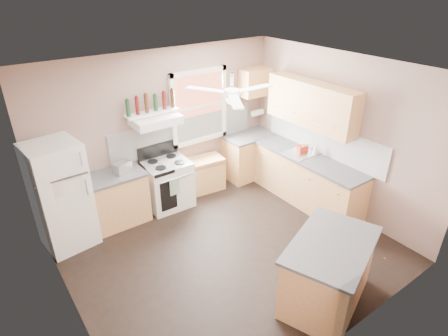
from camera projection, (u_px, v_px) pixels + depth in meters
floor at (230, 249)px, 5.73m from camera, size 4.50×4.50×0.00m
ceiling at (232, 72)px, 4.48m from camera, size 4.50×4.50×0.00m
wall_back at (162, 128)px, 6.55m from camera, size 4.50×0.05×2.70m
wall_right at (339, 134)px, 6.29m from camera, size 0.05×4.00×2.70m
wall_left at (58, 232)px, 3.92m from camera, size 0.05×4.00×2.70m
backsplash_back at (185, 132)px, 6.84m from camera, size 2.90×0.03×0.55m
backsplash_right at (322, 139)px, 6.56m from camera, size 0.03×2.60×0.55m
window_view at (199, 107)px, 6.80m from camera, size 1.00×0.02×1.20m
window_frame at (199, 107)px, 6.78m from camera, size 1.16×0.07×1.36m
refrigerator at (61, 196)px, 5.51m from camera, size 0.79×0.77×1.68m
base_cabinet_left at (118, 199)px, 6.19m from camera, size 0.90×0.60×0.86m
counter_left at (114, 175)px, 5.99m from camera, size 0.92×0.62×0.04m
toaster at (122, 167)px, 5.99m from camera, size 0.32×0.25×0.18m
stove at (168, 184)px, 6.65m from camera, size 0.79×0.67×0.86m
range_hood at (156, 120)px, 6.11m from camera, size 0.78×0.50×0.14m
bottle_shelf at (152, 113)px, 6.15m from camera, size 0.90×0.26×0.03m
cart at (206, 174)px, 7.20m from camera, size 0.70×0.51×0.65m
base_cabinet_corner at (249, 156)px, 7.66m from camera, size 1.00×0.60×0.86m
base_cabinet_right at (307, 180)px, 6.76m from camera, size 0.60×2.20×0.86m
counter_corner at (250, 136)px, 7.45m from camera, size 1.02×0.62×0.04m
counter_right at (309, 158)px, 6.55m from camera, size 0.62×2.22×0.04m
sink at (301, 153)px, 6.68m from camera, size 0.55×0.45×0.03m
faucet at (307, 147)px, 6.73m from camera, size 0.03×0.03×0.14m
upper_cabinet_right at (311, 104)px, 6.35m from camera, size 0.33×1.80×0.76m
upper_cabinet_corner at (255, 82)px, 7.18m from camera, size 0.60×0.33×0.52m
paper_towel at (257, 113)px, 7.56m from camera, size 0.26×0.12×0.12m
island at (328, 273)px, 4.66m from camera, size 1.46×1.20×0.86m
island_top at (332, 245)px, 4.46m from camera, size 1.56×1.29×0.04m
ceiling_fan_hub at (232, 93)px, 4.59m from camera, size 0.20×0.20×0.08m
soap_bottle at (315, 150)px, 6.55m from camera, size 0.11×0.11×0.22m
red_caddy at (302, 148)px, 6.74m from camera, size 0.20×0.16×0.10m
wine_bottles at (151, 103)px, 6.08m from camera, size 0.86×0.06×0.31m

